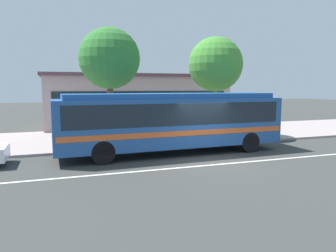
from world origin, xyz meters
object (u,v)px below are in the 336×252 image
at_px(street_tree_near_stop, 109,59).
at_px(street_tree_mid_block, 215,65).
at_px(pedestrian_waiting_near_sign, 146,126).
at_px(pedestrian_walking_along_curb, 206,125).
at_px(pedestrian_standing_by_tree, 154,126).
at_px(bus_stop_sign, 221,115).
at_px(transit_bus, 172,119).

xyz_separation_m(street_tree_near_stop, street_tree_mid_block, (6.61, -0.07, -0.17)).
bearing_deg(pedestrian_waiting_near_sign, pedestrian_walking_along_curb, -8.70).
xyz_separation_m(pedestrian_waiting_near_sign, pedestrian_standing_by_tree, (0.48, 0.05, -0.03)).
distance_m(pedestrian_walking_along_curb, pedestrian_standing_by_tree, 2.93).
bearing_deg(pedestrian_walking_along_curb, bus_stop_sign, -0.97).
relative_size(pedestrian_waiting_near_sign, street_tree_mid_block, 0.28).
height_order(pedestrian_standing_by_tree, street_tree_near_stop, street_tree_near_stop).
bearing_deg(pedestrian_walking_along_curb, street_tree_near_stop, 156.84).
bearing_deg(street_tree_mid_block, pedestrian_walking_along_curb, -128.06).
xyz_separation_m(pedestrian_standing_by_tree, street_tree_near_stop, (-2.12, 1.58, 3.68)).
height_order(pedestrian_standing_by_tree, bus_stop_sign, bus_stop_sign).
distance_m(street_tree_near_stop, street_tree_mid_block, 6.61).
height_order(pedestrian_standing_by_tree, street_tree_mid_block, street_tree_mid_block).
xyz_separation_m(pedestrian_walking_along_curb, pedestrian_standing_by_tree, (-2.88, 0.56, -0.01)).
bearing_deg(street_tree_mid_block, pedestrian_waiting_near_sign, -162.67).
height_order(pedestrian_walking_along_curb, bus_stop_sign, bus_stop_sign).
relative_size(bus_stop_sign, street_tree_near_stop, 0.37).
bearing_deg(pedestrian_walking_along_curb, street_tree_mid_block, 51.94).
height_order(pedestrian_waiting_near_sign, bus_stop_sign, bus_stop_sign).
bearing_deg(street_tree_mid_block, transit_bus, -137.81).
bearing_deg(street_tree_mid_block, pedestrian_standing_by_tree, -161.50).
distance_m(pedestrian_waiting_near_sign, street_tree_near_stop, 4.32).
xyz_separation_m(bus_stop_sign, street_tree_mid_block, (0.67, 2.08, 2.96)).
distance_m(transit_bus, street_tree_mid_block, 6.47).
relative_size(pedestrian_waiting_near_sign, bus_stop_sign, 0.72).
relative_size(street_tree_near_stop, street_tree_mid_block, 1.03).
distance_m(transit_bus, bus_stop_sign, 4.03).
bearing_deg(pedestrian_walking_along_curb, pedestrian_standing_by_tree, 168.98).
distance_m(pedestrian_standing_by_tree, bus_stop_sign, 3.90).
bearing_deg(bus_stop_sign, street_tree_near_stop, 160.08).
bearing_deg(pedestrian_waiting_near_sign, street_tree_near_stop, 135.31).
bearing_deg(street_tree_near_stop, bus_stop_sign, -19.92).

